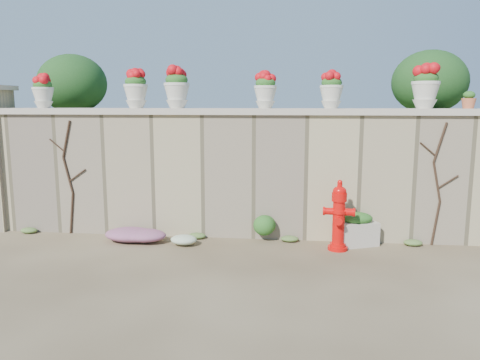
# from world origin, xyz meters

# --- Properties ---
(ground) EXTENTS (80.00, 80.00, 0.00)m
(ground) POSITION_xyz_m (0.00, 0.00, 0.00)
(ground) COLOR #4B3B25
(ground) RESTS_ON ground
(stone_wall) EXTENTS (8.00, 0.40, 2.00)m
(stone_wall) POSITION_xyz_m (0.00, 1.80, 1.00)
(stone_wall) COLOR tan
(stone_wall) RESTS_ON ground
(wall_cap) EXTENTS (8.10, 0.52, 0.10)m
(wall_cap) POSITION_xyz_m (0.00, 1.80, 2.05)
(wall_cap) COLOR #B7AD9B
(wall_cap) RESTS_ON stone_wall
(raised_fill) EXTENTS (9.00, 6.00, 2.00)m
(raised_fill) POSITION_xyz_m (0.00, 5.00, 1.00)
(raised_fill) COLOR #384C23
(raised_fill) RESTS_ON ground
(back_shrub_left) EXTENTS (1.30, 1.30, 1.10)m
(back_shrub_left) POSITION_xyz_m (-3.20, 3.00, 2.55)
(back_shrub_left) COLOR #143814
(back_shrub_left) RESTS_ON raised_fill
(back_shrub_right) EXTENTS (1.30, 1.30, 1.10)m
(back_shrub_right) POSITION_xyz_m (3.40, 3.00, 2.55)
(back_shrub_right) COLOR #143814
(back_shrub_right) RESTS_ON raised_fill
(vine_left) EXTENTS (0.60, 0.04, 1.91)m
(vine_left) POSITION_xyz_m (-2.67, 1.58, 0.99)
(vine_left) COLOR black
(vine_left) RESTS_ON ground
(vine_right) EXTENTS (0.60, 0.04, 1.91)m
(vine_right) POSITION_xyz_m (3.23, 1.58, 0.99)
(vine_right) COLOR black
(vine_right) RESTS_ON ground
(fire_hydrant) EXTENTS (0.46, 0.32, 1.06)m
(fire_hydrant) POSITION_xyz_m (1.72, 1.18, 0.53)
(fire_hydrant) COLOR red
(fire_hydrant) RESTS_ON ground
(planter_box) EXTENTS (0.72, 0.58, 0.52)m
(planter_box) POSITION_xyz_m (2.02, 1.45, 0.24)
(planter_box) COLOR #B7AD9B
(planter_box) RESTS_ON ground
(green_shrub) EXTENTS (0.62, 0.56, 0.59)m
(green_shrub) POSITION_xyz_m (0.59, 1.55, 0.30)
(green_shrub) COLOR #1E5119
(green_shrub) RESTS_ON ground
(magenta_clump) EXTENTS (1.01, 0.67, 0.27)m
(magenta_clump) POSITION_xyz_m (-1.41, 1.26, 0.13)
(magenta_clump) COLOR #BF269E
(magenta_clump) RESTS_ON ground
(white_flowers) EXTENTS (0.57, 0.46, 0.21)m
(white_flowers) POSITION_xyz_m (-0.70, 1.13, 0.10)
(white_flowers) COLOR white
(white_flowers) RESTS_ON ground
(urn_pot_0) EXTENTS (0.35, 0.35, 0.55)m
(urn_pot_0) POSITION_xyz_m (-3.15, 1.80, 2.37)
(urn_pot_0) COLOR beige
(urn_pot_0) RESTS_ON wall_cap
(urn_pot_1) EXTENTS (0.40, 0.40, 0.62)m
(urn_pot_1) POSITION_xyz_m (-1.54, 1.80, 2.41)
(urn_pot_1) COLOR beige
(urn_pot_1) RESTS_ON wall_cap
(urn_pot_2) EXTENTS (0.42, 0.42, 0.65)m
(urn_pot_2) POSITION_xyz_m (-0.86, 1.80, 2.42)
(urn_pot_2) COLOR beige
(urn_pot_2) RESTS_ON wall_cap
(urn_pot_3) EXTENTS (0.36, 0.36, 0.57)m
(urn_pot_3) POSITION_xyz_m (0.58, 1.80, 2.38)
(urn_pot_3) COLOR beige
(urn_pot_3) RESTS_ON wall_cap
(urn_pot_4) EXTENTS (0.37, 0.37, 0.57)m
(urn_pot_4) POSITION_xyz_m (1.61, 1.80, 2.38)
(urn_pot_4) COLOR beige
(urn_pot_4) RESTS_ON wall_cap
(urn_pot_5) EXTENTS (0.42, 0.42, 0.66)m
(urn_pot_5) POSITION_xyz_m (3.02, 1.80, 2.43)
(urn_pot_5) COLOR beige
(urn_pot_5) RESTS_ON wall_cap
(terracotta_pot) EXTENTS (0.21, 0.21, 0.25)m
(terracotta_pot) POSITION_xyz_m (3.66, 1.80, 2.22)
(terracotta_pot) COLOR #C1603B
(terracotta_pot) RESTS_ON wall_cap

